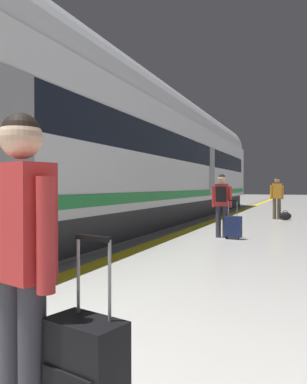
% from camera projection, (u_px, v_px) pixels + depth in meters
% --- Properties ---
extents(safety_line_strip, '(0.36, 80.00, 0.01)m').
position_uv_depth(safety_line_strip, '(180.00, 233.00, 10.61)').
color(safety_line_strip, yellow).
rests_on(safety_line_strip, ground).
extents(tactile_edge_band, '(0.57, 80.00, 0.01)m').
position_uv_depth(tactile_edge_band, '(169.00, 233.00, 10.72)').
color(tactile_edge_band, slate).
rests_on(tactile_edge_band, ground).
extents(high_speed_train, '(2.94, 35.18, 4.97)m').
position_uv_depth(high_speed_train, '(105.00, 142.00, 10.96)').
color(high_speed_train, '#38383D').
rests_on(high_speed_train, ground).
extents(traveller_foreground, '(0.49, 0.28, 1.64)m').
position_uv_depth(traveller_foreground, '(21.00, 252.00, 1.95)').
color(traveller_foreground, '#383842').
rests_on(traveller_foreground, ground).
extents(rolling_suitcase_foreground, '(0.42, 0.32, 1.04)m').
position_uv_depth(rolling_suitcase_foreground, '(85.00, 382.00, 1.85)').
color(rolling_suitcase_foreground, black).
rests_on(rolling_suitcase_foreground, ground).
extents(passenger_near, '(0.49, 0.32, 1.57)m').
position_uv_depth(passenger_near, '(222.00, 200.00, 9.71)').
color(passenger_near, '#383842').
rests_on(passenger_near, ground).
extents(suitcase_near, '(0.40, 0.27, 0.94)m').
position_uv_depth(suitcase_near, '(233.00, 226.00, 9.44)').
color(suitcase_near, '#19234C').
rests_on(suitcase_near, ground).
extents(passenger_mid, '(0.49, 0.26, 1.62)m').
position_uv_depth(passenger_mid, '(277.00, 195.00, 15.05)').
color(passenger_mid, brown).
rests_on(passenger_mid, ground).
extents(duffel_bag_mid, '(0.44, 0.26, 0.36)m').
position_uv_depth(duffel_bag_mid, '(285.00, 216.00, 14.75)').
color(duffel_bag_mid, black).
rests_on(duffel_bag_mid, ground).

